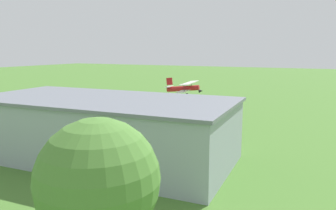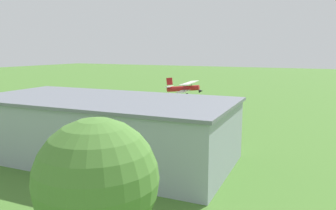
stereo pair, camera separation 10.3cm
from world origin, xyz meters
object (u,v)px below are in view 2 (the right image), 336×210
biplane (185,88)px  person_watching_takeoff (129,120)px  hangar (103,128)px  car_black (67,119)px  car_orange (33,117)px  person_crossing_taxiway (225,131)px  tree_at_field_edge (97,180)px  car_grey (5,115)px

biplane → person_watching_takeoff: (8.60, 5.06, -5.80)m
hangar → person_watching_takeoff: bearing=-67.1°
car_black → car_orange: size_ratio=1.01×
person_crossing_taxiway → biplane: bearing=-26.4°
hangar → tree_at_field_edge: bearing=126.6°
car_black → person_watching_takeoff: size_ratio=2.47×
hangar → car_grey: size_ratio=6.82×
biplane → car_grey: size_ratio=1.70×
car_black → car_grey: car_black is taller
car_orange → person_crossing_taxiway: (-35.57, -5.99, -0.07)m
person_crossing_taxiway → tree_at_field_edge: 36.72m
car_black → tree_at_field_edge: 45.07m
car_orange → car_grey: car_orange is taller
person_watching_takeoff → car_orange: bearing=16.6°
car_grey → biplane: bearing=-161.0°
hangar → person_crossing_taxiway: hangar is taller
car_black → person_crossing_taxiway: 28.70m
car_orange → person_watching_takeoff: 18.80m
hangar → tree_at_field_edge: tree_at_field_edge is taller
biplane → car_black: biplane is taller
car_black → person_crossing_taxiway: car_black is taller
car_black → car_grey: (13.77, 2.31, -0.05)m
tree_at_field_edge → car_orange: bearing=-37.6°
hangar → person_watching_takeoff: 18.25m
car_black → car_orange: (7.25, 1.32, -0.02)m
biplane → car_black: 22.18m
hangar → tree_at_field_edge: (-14.04, 18.87, 2.77)m
car_grey → person_crossing_taxiway: size_ratio=3.03×
hangar → car_orange: bearing=-24.2°
hangar → car_black: size_ratio=7.48×
car_orange → person_watching_takeoff: size_ratio=2.45×
car_black → person_crossing_taxiway: (-28.32, -4.68, -0.09)m
person_watching_takeoff → tree_at_field_edge: (-21.05, 35.47, 5.69)m
biplane → car_grey: 35.54m
hangar → person_crossing_taxiway: (-10.54, -17.22, -3.02)m
car_grey → person_watching_takeoff: person_watching_takeoff is taller
biplane → person_crossing_taxiway: 11.60m
car_grey → tree_at_field_edge: bearing=147.4°
person_crossing_taxiway → tree_at_field_edge: size_ratio=0.16×
biplane → tree_at_field_edge: size_ratio=0.82×
person_watching_takeoff → person_crossing_taxiway: size_ratio=1.12×
biplane → person_watching_takeoff: 11.54m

